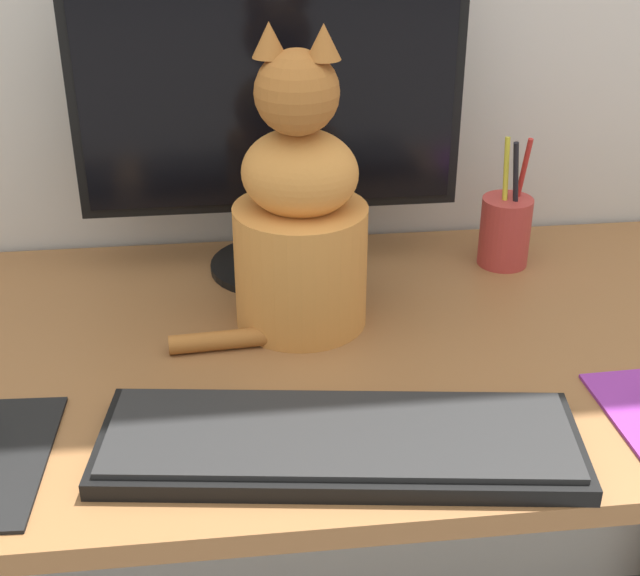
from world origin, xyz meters
name	(u,v)px	position (x,y,z in m)	size (l,w,h in m)	color
desk	(317,422)	(0.00, 0.00, 0.65)	(1.43, 0.60, 0.76)	brown
monitor	(269,107)	(-0.04, 0.20, 0.98)	(0.49, 0.17, 0.41)	black
keyboard	(344,441)	(0.00, -0.20, 0.77)	(0.48, 0.21, 0.02)	black
cat	(299,220)	(-0.01, 0.06, 0.89)	(0.26, 0.19, 0.36)	#D6893D
pen_cup	(505,230)	(0.28, 0.19, 0.81)	(0.07, 0.07, 0.18)	#B23833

